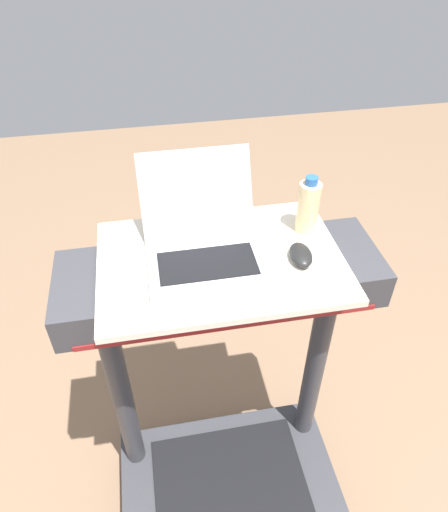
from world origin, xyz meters
name	(u,v)px	position (x,y,z in m)	size (l,w,h in m)	color
desk_board	(221,261)	(0.00, 0.70, 1.10)	(0.66, 0.45, 0.02)	beige
laptop	(203,238)	(-0.04, 0.74, 1.16)	(0.31, 0.34, 0.23)	#B7B7BC
computer_mouse	(301,255)	(0.21, 0.66, 1.13)	(0.06, 0.10, 0.03)	black
water_bottle	(308,207)	(0.26, 0.78, 1.19)	(0.06, 0.06, 0.17)	beige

